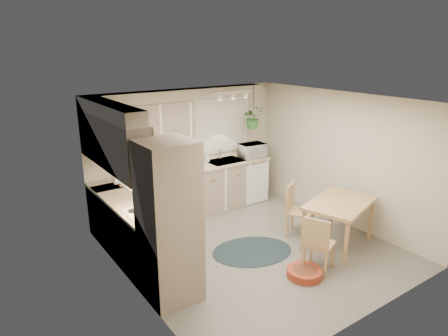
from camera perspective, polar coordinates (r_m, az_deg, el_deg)
The scene contains 35 objects.
floor at distance 6.63m, azimuth 4.20°, elevation -11.41°, with size 4.20×4.20×0.00m, color slate.
ceiling at distance 5.87m, azimuth 4.72°, elevation 9.61°, with size 4.20×4.20×0.00m, color white.
wall_back at distance 7.81m, azimuth -5.31°, elevation 2.53°, with size 4.00×0.04×2.40m, color #BFB59E.
wall_front at distance 4.83m, azimuth 20.50°, elevation -8.04°, with size 4.00×0.04×2.40m, color #BFB59E.
wall_left at distance 5.19m, azimuth -13.04°, elevation -5.56°, with size 0.04×4.20×2.40m, color #BFB59E.
wall_right at distance 7.52m, azimuth 16.36°, elevation 1.31°, with size 0.04×4.20×2.40m, color #BFB59E.
base_cab_left at distance 6.34m, azimuth -13.08°, elevation -8.67°, with size 0.60×1.85×0.90m, color gray.
base_cab_back at distance 7.70m, azimuth -5.34°, elevation -3.57°, with size 3.60×0.60×0.90m, color gray.
counter_left at distance 6.16m, azimuth -13.29°, elevation -4.71°, with size 0.64×1.89×0.04m, color tan.
counter_back at distance 7.54m, azimuth -5.40°, elevation -0.24°, with size 3.64×0.64×0.04m, color tan.
oven_stack at distance 5.06m, azimuth -7.86°, elevation -7.76°, with size 0.65×0.65×2.10m, color gray.
wall_oven_face at distance 5.19m, azimuth -4.70°, elevation -6.95°, with size 0.02×0.56×0.58m, color silver.
upper_cab_left at distance 5.96m, azimuth -15.54°, elevation 3.52°, with size 0.35×2.00×0.75m, color gray.
upper_cab_back at distance 7.09m, azimuth -11.81°, elevation 5.91°, with size 2.00×0.35×0.75m, color gray.
soffit_left at distance 5.86m, azimuth -16.14°, elevation 8.00°, with size 0.30×2.00×0.20m, color #BFB59E.
soffit_back at distance 7.39m, azimuth -6.33°, elevation 10.33°, with size 3.60×0.30×0.20m, color #BFB59E.
cooktop at distance 5.66m, azimuth -11.02°, elevation -6.29°, with size 0.52×0.58×0.02m, color silver.
range_hood at distance 5.49m, azimuth -11.47°, elevation -1.97°, with size 0.40×0.60×0.14m, color silver.
window_blinds at distance 8.06m, azimuth -0.93°, elevation 5.96°, with size 1.40×0.02×1.00m, color white.
window_frame at distance 8.07m, azimuth -0.97°, elevation 5.98°, with size 1.50×0.02×1.10m, color white.
sink at distance 8.01m, azimuth 0.17°, elevation 0.74°, with size 0.70×0.48×0.10m, color #A3A4AA.
dishwasher_front at distance 8.27m, azimuth 4.82°, elevation -2.25°, with size 0.58×0.01×0.83m, color silver.
track_light_bar at distance 7.52m, azimuth 1.29°, elevation 10.79°, with size 0.80×0.04×0.04m, color silver.
wall_clock at distance 7.67m, azimuth -4.41°, elevation 9.74°, with size 0.30×0.30×0.03m, color gold.
dining_table at distance 6.81m, azimuth 16.01°, elevation -7.65°, with size 1.23×0.82×0.77m, color tan.
chair_left at distance 6.03m, azimuth 13.47°, elevation -10.30°, with size 0.40×0.40×0.86m, color tan.
chair_back at distance 6.99m, azimuth 10.86°, elevation -5.98°, with size 0.42×0.42×0.91m, color tan.
braided_rug at distance 6.55m, azimuth 4.04°, elevation -11.76°, with size 1.30×0.97×0.01m, color black.
pet_bed at distance 5.99m, azimuth 11.43°, elevation -14.48°, with size 0.50×0.50×0.12m, color #A33D20.
microwave at distance 8.23m, azimuth 4.05°, elevation 2.71°, with size 0.53×0.29×0.36m, color silver.
soap_bottle at distance 7.93m, azimuth -2.46°, elevation 1.15°, with size 0.08×0.18×0.08m, color silver.
hanging_plant at distance 8.10m, azimuth 4.16°, elevation 6.89°, with size 0.41×0.45×0.35m, color #2F692A.
coffee_maker at distance 7.20m, azimuth -10.18°, elevation 0.24°, with size 0.18×0.22×0.33m, color black.
toaster at distance 7.37m, azimuth -8.02°, elevation 0.15°, with size 0.30×0.17×0.18m, color #A3A4AA.
knife_block at distance 7.46m, azimuth -6.88°, elevation 0.63°, with size 0.11×0.11×0.23m, color tan.
Camera 1 is at (-3.70, -4.49, 3.17)m, focal length 32.00 mm.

